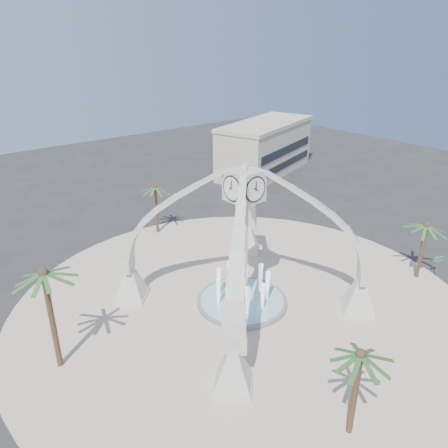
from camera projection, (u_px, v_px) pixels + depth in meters
ground at (242, 303)px, 38.82m from camera, size 140.00×140.00×0.00m
plaza at (242, 303)px, 38.81m from camera, size 40.00×40.00×0.06m
clock_tower at (243, 238)px, 36.23m from camera, size 17.94×17.94×16.30m
fountain at (242, 301)px, 38.71m from camera, size 8.00×8.00×3.62m
building_ne at (265, 147)px, 74.39m from camera, size 21.87×14.17×8.60m
palm_east at (427, 226)px, 40.85m from camera, size 4.09×4.09×6.35m
palm_west at (43, 275)px, 28.56m from camera, size 5.34×5.34×8.50m
palm_north at (155, 187)px, 50.49m from camera, size 4.53×4.53×6.52m
palm_south at (361, 356)px, 23.99m from camera, size 4.46×4.46×6.59m
street_sign at (438, 261)px, 42.78m from camera, size 0.74×0.34×2.18m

